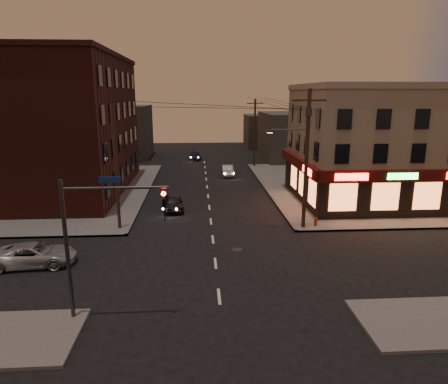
{
  "coord_description": "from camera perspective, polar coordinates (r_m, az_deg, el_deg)",
  "views": [
    {
      "loc": [
        -0.94,
        -21.97,
        9.81
      ],
      "look_at": [
        0.82,
        4.69,
        3.2
      ],
      "focal_mm": 32.0,
      "sensor_mm": 36.0,
      "label": 1
    }
  ],
  "objects": [
    {
      "name": "bg_building_ne_b",
      "position": [
        75.4,
        6.19,
        8.63
      ],
      "size": [
        8.0,
        8.0,
        6.0
      ],
      "primitive_type": "cube",
      "color": "#3F3D3A",
      "rests_on": "ground"
    },
    {
      "name": "suv_cross",
      "position": [
        26.06,
        -25.55,
        -8.09
      ],
      "size": [
        4.89,
        2.53,
        1.32
      ],
      "primitive_type": "imported",
      "rotation": [
        0.0,
        0.0,
        1.65
      ],
      "color": "#9B9DA4",
      "rests_on": "ground"
    },
    {
      "name": "utility_pole_west",
      "position": [
        29.52,
        -15.19,
        3.34
      ],
      "size": [
        0.24,
        0.24,
        9.0
      ],
      "primitive_type": "cylinder",
      "color": "#382619",
      "rests_on": "sidewalk_nw"
    },
    {
      "name": "pizza_building",
      "position": [
        39.47,
        21.7,
        6.42
      ],
      "size": [
        15.85,
        12.85,
        10.5
      ],
      "color": "gray",
      "rests_on": "sidewalk_ne"
    },
    {
      "name": "brick_apartment",
      "position": [
        43.27,
        -22.3,
        8.69
      ],
      "size": [
        12.0,
        20.0,
        13.0
      ],
      "primitive_type": "cube",
      "color": "#411915",
      "rests_on": "sidewalk_nw"
    },
    {
      "name": "utility_pole_far",
      "position": [
        54.76,
        4.41,
        8.45
      ],
      "size": [
        0.26,
        0.26,
        9.0
      ],
      "primitive_type": "cylinder",
      "color": "#382619",
      "rests_on": "sidewalk_ne"
    },
    {
      "name": "sidewalk_ne",
      "position": [
        46.17,
        20.54,
        0.83
      ],
      "size": [
        24.0,
        28.0,
        0.15
      ],
      "primitive_type": "cube",
      "color": "#514F4C",
      "rests_on": "ground"
    },
    {
      "name": "ground",
      "position": [
        24.08,
        -1.23,
        -10.15
      ],
      "size": [
        120.0,
        120.0,
        0.0
      ],
      "primitive_type": "plane",
      "color": "black",
      "rests_on": "ground"
    },
    {
      "name": "sedan_far",
      "position": [
        61.32,
        -4.15,
        5.23
      ],
      "size": [
        1.87,
        4.3,
        1.23
      ],
      "primitive_type": "imported",
      "rotation": [
        0.0,
        0.0,
        0.03
      ],
      "color": "black",
      "rests_on": "ground"
    },
    {
      "name": "sidewalk_nw",
      "position": [
        45.43,
        -25.73,
        0.12
      ],
      "size": [
        24.0,
        28.0,
        0.15
      ],
      "primitive_type": "cube",
      "color": "#514F4C",
      "rests_on": "ground"
    },
    {
      "name": "utility_pole_main",
      "position": [
        29.08,
        11.52,
        5.61
      ],
      "size": [
        4.2,
        0.44,
        10.0
      ],
      "color": "#382619",
      "rests_on": "sidewalk_ne"
    },
    {
      "name": "sedan_mid",
      "position": [
        48.89,
        0.53,
        3.08
      ],
      "size": [
        1.4,
        3.87,
        1.27
      ],
      "primitive_type": "imported",
      "rotation": [
        0.0,
        0.0,
        -0.01
      ],
      "color": "gray",
      "rests_on": "ground"
    },
    {
      "name": "fire_hydrant",
      "position": [
        30.74,
        12.96,
        -4.07
      ],
      "size": [
        0.31,
        0.31,
        0.67
      ],
      "rotation": [
        0.0,
        0.0,
        0.39
      ],
      "color": "maroon",
      "rests_on": "sidewalk_ne"
    },
    {
      "name": "traffic_signal",
      "position": [
        17.92,
        -18.61,
        -5.25
      ],
      "size": [
        4.49,
        0.32,
        6.47
      ],
      "color": "#333538",
      "rests_on": "ground"
    },
    {
      "name": "sedan_near",
      "position": [
        34.68,
        -7.23,
        -1.5
      ],
      "size": [
        2.01,
        4.08,
        1.34
      ],
      "primitive_type": "imported",
      "rotation": [
        0.0,
        0.0,
        0.11
      ],
      "color": "black",
      "rests_on": "ground"
    },
    {
      "name": "bg_building_ne_a",
      "position": [
        62.12,
        10.25,
        7.84
      ],
      "size": [
        10.0,
        12.0,
        7.0
      ],
      "primitive_type": "cube",
      "color": "#3F3D3A",
      "rests_on": "ground"
    },
    {
      "name": "bg_building_nw",
      "position": [
        65.35,
        -14.56,
        8.35
      ],
      "size": [
        9.0,
        10.0,
        8.0
      ],
      "primitive_type": "cube",
      "color": "#3F3D3A",
      "rests_on": "ground"
    }
  ]
}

